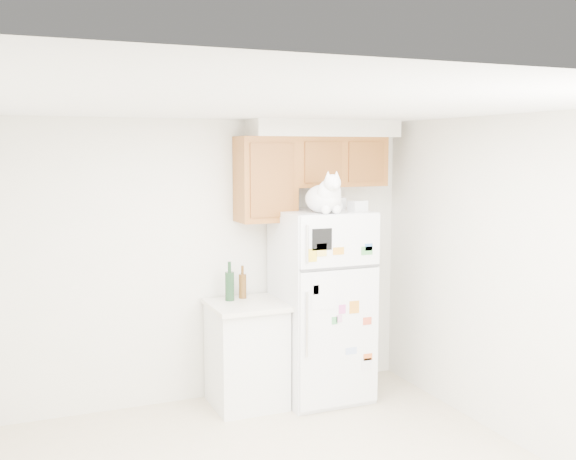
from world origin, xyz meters
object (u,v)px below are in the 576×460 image
storage_box_front (357,206)px  bottle_amber (243,282)px  cat (325,197)px  base_counter (246,353)px  refrigerator (322,305)px  bottle_green (230,281)px  storage_box_back (334,203)px

storage_box_front → bottle_amber: 1.22m
cat → storage_box_front: size_ratio=3.46×
base_counter → storage_box_front: (0.97, -0.21, 1.28)m
refrigerator → bottle_green: (-0.80, 0.19, 0.24)m
refrigerator → storage_box_back: 0.93m
refrigerator → base_counter: bearing=173.9°
base_counter → cat: size_ratio=1.77×
cat → storage_box_back: size_ratio=2.89×
base_counter → bottle_amber: 0.63m
cat → bottle_green: bearing=151.0°
storage_box_back → bottle_green: 1.19m
storage_box_front → bottle_green: storage_box_front is taller
refrigerator → bottle_amber: 0.74m
bottle_green → storage_box_back: bearing=-3.3°
cat → storage_box_back: 0.44m
cat → bottle_amber: (-0.59, 0.45, -0.77)m
storage_box_back → bottle_green: size_ratio=0.52×
storage_box_back → storage_box_front: 0.28m
refrigerator → bottle_amber: size_ratio=5.77×
refrigerator → base_counter: refrigerator is taller
bottle_green → bottle_amber: bottle_green is taller
bottle_green → bottle_amber: bearing=18.9°
bottle_green → bottle_amber: (0.13, 0.05, -0.03)m
storage_box_front → base_counter: bearing=154.9°
cat → bottle_green: size_ratio=1.51×
storage_box_back → bottle_green: storage_box_back is taller
base_counter → storage_box_back: storage_box_back is taller
cat → bottle_green: cat is taller
storage_box_front → bottle_amber: bearing=145.4°
bottle_amber → bottle_green: bearing=-161.1°
base_counter → cat: (0.62, -0.28, 1.37)m
cat → storage_box_front: (0.35, 0.08, -0.09)m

